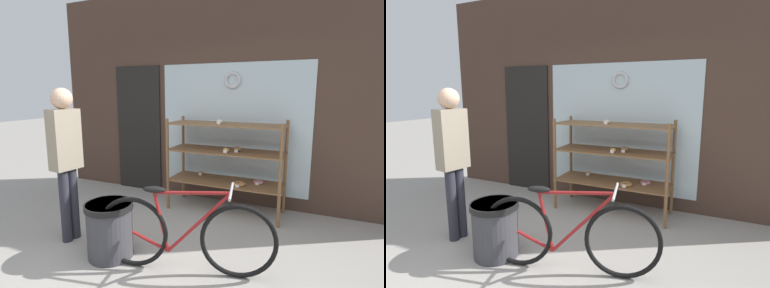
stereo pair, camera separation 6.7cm
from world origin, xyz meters
TOP-DOWN VIEW (x-y plane):
  - storefront_facade at (-0.04, 2.49)m, footprint 5.84×0.13m
  - display_case at (0.24, 2.07)m, footprint 1.61×0.56m
  - bicycle at (0.32, 0.50)m, footprint 1.68×0.54m
  - pedestrian at (-1.14, 0.54)m, footprint 0.23×0.34m
  - trash_bin at (-0.48, 0.43)m, footprint 0.49×0.49m

SIDE VIEW (x-z plane):
  - trash_bin at x=-0.48m, z-range 0.03..0.60m
  - bicycle at x=0.32m, z-range -0.04..0.80m
  - display_case at x=0.24m, z-range 0.15..1.46m
  - pedestrian at x=-1.14m, z-range 0.16..1.89m
  - storefront_facade at x=-0.04m, z-range -0.04..3.20m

